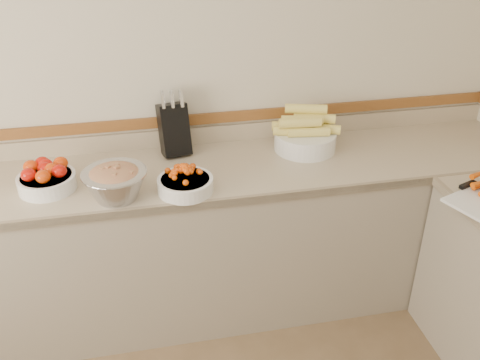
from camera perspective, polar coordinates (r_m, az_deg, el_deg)
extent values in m
plane|color=beige|center=(2.91, -9.55, 10.67)|extent=(4.00, 0.00, 4.00)
cube|color=tan|center=(2.78, -8.45, 0.35)|extent=(4.00, 0.65, 0.04)
cube|color=gray|center=(3.02, -7.83, -7.13)|extent=(4.00, 0.63, 0.86)
cube|color=gray|center=(2.51, -7.91, -3.07)|extent=(4.00, 0.02, 0.04)
cube|color=tan|center=(3.03, -8.99, 4.33)|extent=(4.00, 0.02, 0.10)
cube|color=brown|center=(2.99, -9.14, 6.05)|extent=(4.00, 0.02, 0.06)
cube|color=black|center=(2.92, -7.06, 5.37)|extent=(0.18, 0.20, 0.30)
cylinder|color=silver|center=(2.82, -8.19, 8.30)|extent=(0.03, 0.04, 0.08)
cylinder|color=silver|center=(2.82, -7.21, 8.39)|extent=(0.03, 0.04, 0.08)
cylinder|color=silver|center=(2.82, -6.23, 8.47)|extent=(0.03, 0.04, 0.08)
cylinder|color=silver|center=(2.85, -8.24, 8.51)|extent=(0.03, 0.04, 0.08)
cylinder|color=silver|center=(2.85, -7.27, 8.60)|extent=(0.03, 0.04, 0.08)
cylinder|color=silver|center=(2.85, -6.30, 8.68)|extent=(0.03, 0.04, 0.08)
cylinder|color=silver|center=(2.87, -8.29, 8.71)|extent=(0.03, 0.04, 0.08)
cylinder|color=silver|center=(2.88, -7.32, 8.80)|extent=(0.03, 0.04, 0.08)
cylinder|color=silver|center=(2.88, -6.36, 8.89)|extent=(0.03, 0.04, 0.08)
cylinder|color=white|center=(2.75, -19.88, -0.21)|extent=(0.28, 0.28, 0.07)
torus|color=white|center=(2.74, -19.99, 0.35)|extent=(0.28, 0.28, 0.01)
cylinder|color=white|center=(2.74, -19.99, 0.35)|extent=(0.24, 0.24, 0.01)
ellipsoid|color=red|center=(2.70, -21.64, 0.52)|extent=(0.07, 0.07, 0.06)
ellipsoid|color=#DF3C08|center=(2.66, -20.27, 0.34)|extent=(0.07, 0.07, 0.06)
ellipsoid|color=red|center=(2.68, -18.73, 0.91)|extent=(0.07, 0.07, 0.06)
ellipsoid|color=#DF3C08|center=(2.77, -21.42, 1.33)|extent=(0.07, 0.07, 0.06)
ellipsoid|color=red|center=(2.73, -20.09, 1.17)|extent=(0.07, 0.07, 0.06)
ellipsoid|color=#DF3C08|center=(2.76, -18.59, 1.72)|extent=(0.07, 0.07, 0.06)
ellipsoid|color=red|center=(2.79, -20.34, 1.70)|extent=(0.07, 0.07, 0.06)
ellipsoid|color=#DF3C08|center=(2.71, -19.46, 1.06)|extent=(0.07, 0.07, 0.06)
ellipsoid|color=red|center=(2.76, -20.02, 1.48)|extent=(0.07, 0.07, 0.06)
cylinder|color=white|center=(2.58, -5.84, -0.52)|extent=(0.27, 0.27, 0.07)
torus|color=white|center=(2.57, -5.87, 0.04)|extent=(0.27, 0.27, 0.01)
cylinder|color=white|center=(2.57, -5.87, 0.04)|extent=(0.23, 0.23, 0.01)
sphere|color=#E74C08|center=(2.56, -5.17, 1.16)|extent=(0.03, 0.03, 0.03)
sphere|color=#E74C08|center=(2.55, -6.13, 1.40)|extent=(0.03, 0.03, 0.03)
sphere|color=#E74C08|center=(2.54, -5.97, 1.27)|extent=(0.03, 0.03, 0.03)
sphere|color=#E74C08|center=(2.54, -6.75, 1.02)|extent=(0.03, 0.03, 0.03)
sphere|color=#E74C08|center=(2.60, -5.06, 1.46)|extent=(0.03, 0.03, 0.03)
sphere|color=#E74C08|center=(2.50, -4.98, 0.04)|extent=(0.03, 0.03, 0.03)
sphere|color=#E74C08|center=(2.52, -5.90, 0.81)|extent=(0.03, 0.03, 0.03)
sphere|color=#E74C08|center=(2.56, -6.11, 1.20)|extent=(0.03, 0.03, 0.03)
sphere|color=#E74C08|center=(2.48, -5.82, -0.29)|extent=(0.03, 0.03, 0.03)
sphere|color=#E74C08|center=(2.52, -7.67, 0.03)|extent=(0.03, 0.03, 0.03)
sphere|color=#E74C08|center=(2.51, -5.88, 0.97)|extent=(0.03, 0.03, 0.03)
sphere|color=#E74C08|center=(2.48, -5.86, -0.39)|extent=(0.03, 0.03, 0.03)
sphere|color=#E74C08|center=(2.63, -5.77, 1.47)|extent=(0.03, 0.03, 0.03)
sphere|color=#E74C08|center=(2.51, -5.21, 0.39)|extent=(0.03, 0.03, 0.03)
sphere|color=#E74C08|center=(2.52, -5.52, 0.68)|extent=(0.03, 0.03, 0.03)
sphere|color=#E74C08|center=(2.58, -6.93, 1.07)|extent=(0.03, 0.03, 0.03)
sphere|color=#E74C08|center=(2.55, -6.35, 1.02)|extent=(0.03, 0.03, 0.03)
sphere|color=#E74C08|center=(2.54, -4.57, 0.85)|extent=(0.03, 0.03, 0.03)
sphere|color=#E74C08|center=(2.53, -6.11, 1.04)|extent=(0.03, 0.03, 0.03)
sphere|color=#E74C08|center=(2.54, -5.39, 1.20)|extent=(0.03, 0.03, 0.03)
sphere|color=#E74C08|center=(2.54, -5.46, 1.33)|extent=(0.03, 0.03, 0.03)
sphere|color=#E74C08|center=(2.54, -6.40, 1.10)|extent=(0.03, 0.03, 0.03)
sphere|color=#E74C08|center=(2.63, -7.20, 1.28)|extent=(0.03, 0.03, 0.03)
sphere|color=#E74C08|center=(2.55, -4.47, 0.95)|extent=(0.03, 0.03, 0.03)
sphere|color=#E74C08|center=(2.53, -5.87, 1.40)|extent=(0.03, 0.03, 0.03)
sphere|color=#E74C08|center=(2.53, -5.99, 1.35)|extent=(0.03, 0.03, 0.03)
sphere|color=#E74C08|center=(2.57, -4.55, 1.05)|extent=(0.03, 0.03, 0.03)
sphere|color=#E74C08|center=(2.64, -6.33, 1.50)|extent=(0.03, 0.03, 0.03)
sphere|color=#E74C08|center=(2.53, -7.35, 0.47)|extent=(0.03, 0.03, 0.03)
sphere|color=#E74C08|center=(2.56, -5.55, 1.25)|extent=(0.03, 0.03, 0.03)
sphere|color=#E74C08|center=(2.53, -4.82, 0.68)|extent=(0.03, 0.03, 0.03)
sphere|color=#E74C08|center=(2.54, -4.62, 0.90)|extent=(0.03, 0.03, 0.03)
sphere|color=#E74C08|center=(2.53, -5.92, 1.35)|extent=(0.03, 0.03, 0.03)
sphere|color=#E74C08|center=(2.59, -7.56, 0.93)|extent=(0.03, 0.03, 0.03)
sphere|color=#E74C08|center=(2.48, -6.69, -0.33)|extent=(0.03, 0.03, 0.03)
sphere|color=#E74C08|center=(2.55, -4.76, 1.00)|extent=(0.03, 0.03, 0.03)
cylinder|color=white|center=(2.99, 6.95, 4.18)|extent=(0.34, 0.34, 0.10)
torus|color=white|center=(2.97, 7.00, 4.97)|extent=(0.34, 0.34, 0.01)
cylinder|color=#F3DC65|center=(2.92, 5.79, 5.22)|extent=(0.23, 0.11, 0.05)
cylinder|color=#F3DC65|center=(2.92, 7.34, 5.10)|extent=(0.23, 0.08, 0.05)
cylinder|color=#F3DC65|center=(2.97, 8.49, 5.47)|extent=(0.23, 0.14, 0.05)
cylinder|color=#F3DC65|center=(2.98, 5.62, 5.76)|extent=(0.23, 0.10, 0.05)
cylinder|color=#F3DC65|center=(3.02, 7.42, 5.98)|extent=(0.23, 0.15, 0.05)
cylinder|color=#F3DC65|center=(2.94, 6.67, 6.38)|extent=(0.23, 0.09, 0.05)
cylinder|color=#F3DC65|center=(2.97, 7.95, 6.58)|extent=(0.23, 0.13, 0.05)
cylinder|color=#F3DC65|center=(2.96, 7.05, 7.54)|extent=(0.23, 0.11, 0.05)
cylinder|color=#F3DC65|center=(2.90, 6.44, 6.09)|extent=(0.23, 0.07, 0.05)
cylinder|color=#B2B2BA|center=(2.56, -13.13, -0.55)|extent=(0.30, 0.30, 0.14)
torus|color=#B2B2BA|center=(2.53, -13.29, 0.73)|extent=(0.30, 0.30, 0.01)
ellipsoid|color=#BE1536|center=(2.53, -13.26, 0.51)|extent=(0.25, 0.25, 0.08)
cube|color=#BE1536|center=(2.54, -13.38, 1.36)|extent=(0.03, 0.03, 0.02)
cube|color=#95C45F|center=(2.47, -13.26, 0.49)|extent=(0.03, 0.03, 0.02)
cube|color=#BE1536|center=(2.51, -12.92, 1.01)|extent=(0.03, 0.03, 0.02)
cube|color=#95C45F|center=(2.51, -12.99, 1.27)|extent=(0.03, 0.03, 0.02)
cube|color=#BE1536|center=(2.52, -13.10, 1.28)|extent=(0.02, 0.02, 0.02)
cube|color=#95C45F|center=(2.49, -11.56, 0.68)|extent=(0.03, 0.03, 0.02)
cube|color=#BE1536|center=(2.53, -13.91, 1.27)|extent=(0.03, 0.03, 0.02)
cube|color=#95C45F|center=(2.53, -13.02, 1.46)|extent=(0.03, 0.03, 0.02)
cube|color=#BE1536|center=(2.52, -12.23, 0.99)|extent=(0.02, 0.02, 0.02)
cube|color=#95C45F|center=(2.53, -13.10, 1.51)|extent=(0.02, 0.02, 0.02)
cube|color=#BE1536|center=(2.53, -11.62, 1.15)|extent=(0.02, 0.02, 0.02)
cube|color=#95C45F|center=(2.54, -12.35, 1.29)|extent=(0.02, 0.02, 0.02)
cube|color=#BE1536|center=(2.53, -14.42, 1.11)|extent=(0.03, 0.03, 0.02)
cube|color=#95C45F|center=(2.48, -13.75, 0.49)|extent=(0.03, 0.03, 0.02)
cube|color=black|center=(2.82, 23.11, -0.46)|extent=(0.10, 0.06, 0.02)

